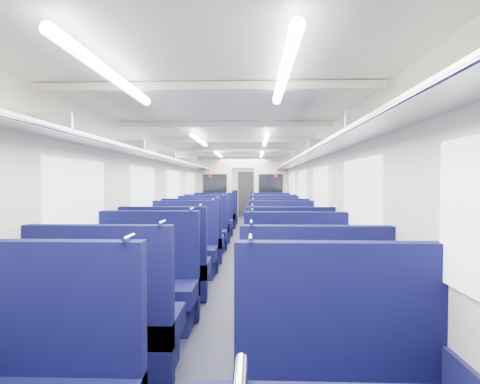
% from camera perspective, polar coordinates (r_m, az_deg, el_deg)
% --- Properties ---
extents(floor, '(2.80, 18.00, 0.01)m').
position_cam_1_polar(floor, '(9.16, -0.21, -8.36)').
color(floor, black).
rests_on(floor, ground).
extents(ceiling, '(2.80, 18.00, 0.01)m').
position_cam_1_polar(ceiling, '(9.05, -0.22, 6.46)').
color(ceiling, silver).
rests_on(ceiling, wall_left).
extents(wall_left, '(0.02, 18.00, 2.35)m').
position_cam_1_polar(wall_left, '(9.19, -8.97, -0.97)').
color(wall_left, beige).
rests_on(wall_left, floor).
extents(dado_left, '(0.03, 17.90, 0.70)m').
position_cam_1_polar(dado_left, '(9.27, -8.85, -6.07)').
color(dado_left, '#11123B').
rests_on(dado_left, floor).
extents(wall_right, '(0.02, 18.00, 2.35)m').
position_cam_1_polar(wall_right, '(9.08, 8.65, -1.00)').
color(wall_right, beige).
rests_on(wall_right, floor).
extents(dado_right, '(0.03, 17.90, 0.70)m').
position_cam_1_polar(dado_right, '(9.16, 8.53, -6.16)').
color(dado_right, '#11123B').
rests_on(dado_right, floor).
extents(wall_far, '(2.80, 0.02, 2.35)m').
position_cam_1_polar(wall_far, '(18.02, 0.94, 0.31)').
color(wall_far, beige).
rests_on(wall_far, floor).
extents(luggage_rack_left, '(0.36, 17.40, 0.18)m').
position_cam_1_polar(luggage_rack_left, '(9.16, -7.84, 4.02)').
color(luggage_rack_left, '#B2B5BA').
rests_on(luggage_rack_left, wall_left).
extents(luggage_rack_right, '(0.36, 17.40, 0.18)m').
position_cam_1_polar(luggage_rack_right, '(9.06, 7.49, 4.05)').
color(luggage_rack_right, '#B2B5BA').
rests_on(luggage_rack_right, wall_right).
extents(windows, '(2.78, 15.60, 0.75)m').
position_cam_1_polar(windows, '(8.57, -0.34, 0.50)').
color(windows, white).
rests_on(windows, wall_left).
extents(ceiling_fittings, '(2.70, 16.06, 0.11)m').
position_cam_1_polar(ceiling_fittings, '(8.79, -0.29, 6.20)').
color(ceiling_fittings, beige).
rests_on(ceiling_fittings, ceiling).
extents(end_door, '(0.75, 0.06, 2.00)m').
position_cam_1_polar(end_door, '(17.97, 0.93, -0.26)').
color(end_door, black).
rests_on(end_door, floor).
extents(bulkhead, '(2.80, 0.10, 2.35)m').
position_cam_1_polar(bulkhead, '(12.36, 0.41, -0.02)').
color(bulkhead, beige).
rests_on(bulkhead, floor).
extents(seat_4, '(1.15, 0.64, 1.28)m').
position_cam_1_polar(seat_4, '(3.54, -18.73, -18.14)').
color(seat_4, '#0E1147').
rests_on(seat_4, floor).
extents(seat_5, '(1.15, 0.64, 1.28)m').
position_cam_1_polar(seat_5, '(3.37, 10.48, -19.08)').
color(seat_5, '#0E1147').
rests_on(seat_5, floor).
extents(seat_6, '(1.15, 0.64, 1.28)m').
position_cam_1_polar(seat_6, '(4.52, -13.68, -13.69)').
color(seat_6, '#0E1147').
rests_on(seat_6, floor).
extents(seat_7, '(1.15, 0.64, 1.28)m').
position_cam_1_polar(seat_7, '(4.31, 8.50, -14.46)').
color(seat_7, '#0E1147').
rests_on(seat_7, floor).
extents(seat_8, '(1.15, 0.64, 1.28)m').
position_cam_1_polar(seat_8, '(5.49, -10.72, -10.94)').
color(seat_8, '#0E1147').
rests_on(seat_8, floor).
extents(seat_9, '(1.15, 0.64, 1.28)m').
position_cam_1_polar(seat_9, '(5.40, 7.13, -11.14)').
color(seat_9, '#0E1147').
rests_on(seat_9, floor).
extents(seat_10, '(1.15, 0.64, 1.28)m').
position_cam_1_polar(seat_10, '(6.71, -8.27, -8.62)').
color(seat_10, '#0E1147').
rests_on(seat_10, floor).
extents(seat_11, '(1.15, 0.64, 1.28)m').
position_cam_1_polar(seat_11, '(6.65, 6.15, -8.71)').
color(seat_11, '#0E1147').
rests_on(seat_11, floor).
extents(seat_12, '(1.15, 0.64, 1.28)m').
position_cam_1_polar(seat_12, '(7.78, -6.81, -7.20)').
color(seat_12, '#0E1147').
rests_on(seat_12, floor).
extents(seat_13, '(1.15, 0.64, 1.28)m').
position_cam_1_polar(seat_13, '(7.71, 5.58, -7.28)').
color(seat_13, '#0E1147').
rests_on(seat_13, floor).
extents(seat_14, '(1.15, 0.64, 1.28)m').
position_cam_1_polar(seat_14, '(8.88, -5.68, -6.10)').
color(seat_14, '#0E1147').
rests_on(seat_14, floor).
extents(seat_15, '(1.15, 0.64, 1.28)m').
position_cam_1_polar(seat_15, '(8.88, 5.11, -6.10)').
color(seat_15, '#0E1147').
rests_on(seat_15, floor).
extents(seat_16, '(1.15, 0.64, 1.28)m').
position_cam_1_polar(seat_16, '(10.17, -4.68, -5.12)').
color(seat_16, '#0E1147').
rests_on(seat_16, floor).
extents(seat_17, '(1.15, 0.64, 1.28)m').
position_cam_1_polar(seat_17, '(10.02, 4.77, -5.21)').
color(seat_17, '#0E1147').
rests_on(seat_17, floor).
extents(seat_18, '(1.15, 0.64, 1.28)m').
position_cam_1_polar(seat_18, '(11.24, -4.02, -4.47)').
color(seat_18, '#0E1147').
rests_on(seat_18, floor).
extents(seat_19, '(1.15, 0.64, 1.28)m').
position_cam_1_polar(seat_19, '(11.12, 4.50, -4.54)').
color(seat_19, '#0E1147').
rests_on(seat_19, floor).
extents(seat_20, '(1.15, 0.64, 1.28)m').
position_cam_1_polar(seat_20, '(13.20, -3.11, -3.57)').
color(seat_20, '#0E1147').
rests_on(seat_20, floor).
extents(seat_21, '(1.15, 0.64, 1.28)m').
position_cam_1_polar(seat_21, '(13.16, 4.12, -3.58)').
color(seat_21, '#0E1147').
rests_on(seat_21, floor).
extents(seat_22, '(1.15, 0.64, 1.28)m').
position_cam_1_polar(seat_22, '(14.32, -2.70, -3.16)').
color(seat_22, '#0E1147').
rests_on(seat_22, floor).
extents(seat_23, '(1.15, 0.64, 1.28)m').
position_cam_1_polar(seat_23, '(14.33, 3.96, -3.16)').
color(seat_23, '#0E1147').
rests_on(seat_23, floor).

